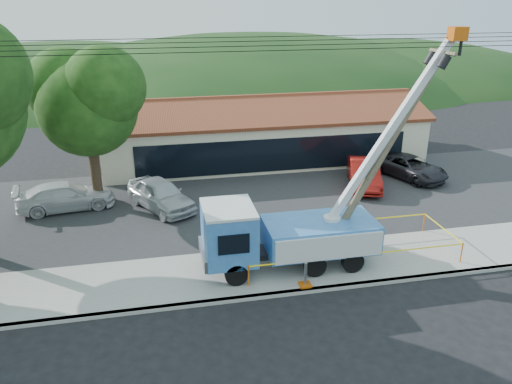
{
  "coord_description": "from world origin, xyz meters",
  "views": [
    {
      "loc": [
        -3.65,
        -14.38,
        11.25
      ],
      "look_at": [
        0.42,
        5.0,
        3.38
      ],
      "focal_mm": 35.0,
      "sensor_mm": 36.0,
      "label": 1
    }
  ],
  "objects_px": {
    "car_silver": "(162,210)",
    "car_red": "(363,187)",
    "car_dark": "(408,179)",
    "car_white": "(68,210)",
    "utility_truck": "(285,231)",
    "leaning_pole": "(390,143)"
  },
  "relations": [
    {
      "from": "car_silver",
      "to": "car_white",
      "type": "height_order",
      "value": "car_silver"
    },
    {
      "from": "car_silver",
      "to": "car_red",
      "type": "height_order",
      "value": "car_silver"
    },
    {
      "from": "car_red",
      "to": "car_dark",
      "type": "distance_m",
      "value": 3.67
    },
    {
      "from": "car_white",
      "to": "utility_truck",
      "type": "bearing_deg",
      "value": -139.0
    },
    {
      "from": "car_white",
      "to": "car_dark",
      "type": "xyz_separation_m",
      "value": [
        21.15,
        0.81,
        0.0
      ]
    },
    {
      "from": "leaning_pole",
      "to": "car_white",
      "type": "xyz_separation_m",
      "value": [
        -14.69,
        8.58,
        -5.46
      ]
    },
    {
      "from": "utility_truck",
      "to": "car_white",
      "type": "height_order",
      "value": "utility_truck"
    },
    {
      "from": "utility_truck",
      "to": "car_red",
      "type": "distance_m",
      "value": 11.42
    },
    {
      "from": "utility_truck",
      "to": "car_red",
      "type": "height_order",
      "value": "utility_truck"
    },
    {
      "from": "leaning_pole",
      "to": "car_white",
      "type": "bearing_deg",
      "value": 149.73
    },
    {
      "from": "car_red",
      "to": "car_white",
      "type": "xyz_separation_m",
      "value": [
        -17.59,
        0.07,
        0.0
      ]
    },
    {
      "from": "car_silver",
      "to": "car_white",
      "type": "xyz_separation_m",
      "value": [
        -5.16,
        1.03,
        0.0
      ]
    },
    {
      "from": "leaning_pole",
      "to": "car_red",
      "type": "distance_m",
      "value": 10.52
    },
    {
      "from": "car_white",
      "to": "car_dark",
      "type": "relative_size",
      "value": 1.02
    },
    {
      "from": "car_dark",
      "to": "car_white",
      "type": "bearing_deg",
      "value": 159.9
    },
    {
      "from": "utility_truck",
      "to": "car_white",
      "type": "relative_size",
      "value": 2.05
    },
    {
      "from": "car_dark",
      "to": "car_silver",
      "type": "bearing_deg",
      "value": 164.27
    },
    {
      "from": "car_white",
      "to": "car_dark",
      "type": "distance_m",
      "value": 21.17
    },
    {
      "from": "car_silver",
      "to": "car_dark",
      "type": "xyz_separation_m",
      "value": [
        15.99,
        1.84,
        0.0
      ]
    },
    {
      "from": "utility_truck",
      "to": "car_silver",
      "type": "xyz_separation_m",
      "value": [
        -5.08,
        7.59,
        -1.8
      ]
    },
    {
      "from": "car_silver",
      "to": "car_red",
      "type": "bearing_deg",
      "value": -25.02
    },
    {
      "from": "car_silver",
      "to": "car_white",
      "type": "relative_size",
      "value": 0.94
    }
  ]
}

